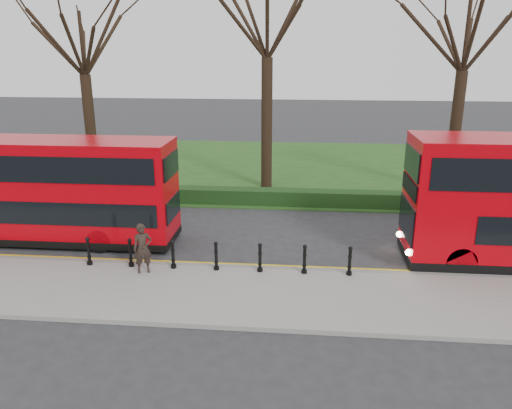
# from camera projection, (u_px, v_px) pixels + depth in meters

# --- Properties ---
(ground) EXTENTS (120.00, 120.00, 0.00)m
(ground) POSITION_uv_depth(u_px,v_px,m) (195.00, 257.00, 18.95)
(ground) COLOR #28282B
(ground) RESTS_ON ground
(pavement) EXTENTS (60.00, 4.00, 0.15)m
(pavement) POSITION_uv_depth(u_px,v_px,m) (175.00, 292.00, 16.08)
(pavement) COLOR gray
(pavement) RESTS_ON ground
(kerb) EXTENTS (60.00, 0.25, 0.16)m
(kerb) POSITION_uv_depth(u_px,v_px,m) (189.00, 266.00, 17.98)
(kerb) COLOR slate
(kerb) RESTS_ON ground
(grass_verge) EXTENTS (60.00, 18.00, 0.06)m
(grass_verge) POSITION_uv_depth(u_px,v_px,m) (242.00, 166.00, 33.18)
(grass_verge) COLOR #1F4517
(grass_verge) RESTS_ON ground
(hedge) EXTENTS (60.00, 0.90, 0.80)m
(hedge) POSITION_uv_depth(u_px,v_px,m) (223.00, 196.00, 25.28)
(hedge) COLOR black
(hedge) RESTS_ON ground
(yellow_line_outer) EXTENTS (60.00, 0.10, 0.01)m
(yellow_line_outer) POSITION_uv_depth(u_px,v_px,m) (191.00, 264.00, 18.28)
(yellow_line_outer) COLOR yellow
(yellow_line_outer) RESTS_ON ground
(yellow_line_inner) EXTENTS (60.00, 0.10, 0.01)m
(yellow_line_inner) POSITION_uv_depth(u_px,v_px,m) (192.00, 262.00, 18.47)
(yellow_line_inner) COLOR yellow
(yellow_line_inner) RESTS_ON ground
(tree_left) EXTENTS (7.19, 7.19, 11.24)m
(tree_left) POSITION_uv_depth(u_px,v_px,m) (81.00, 36.00, 26.68)
(tree_left) COLOR black
(tree_left) RESTS_ON ground
(tree_mid) EXTENTS (8.27, 8.27, 12.92)m
(tree_mid) POSITION_uv_depth(u_px,v_px,m) (267.00, 10.00, 25.43)
(tree_mid) COLOR black
(tree_mid) RESTS_ON ground
(tree_right) EXTENTS (7.51, 7.51, 11.74)m
(tree_right) POSITION_uv_depth(u_px,v_px,m) (468.00, 28.00, 24.81)
(tree_right) COLOR black
(tree_right) RESTS_ON ground
(bollard_row) EXTENTS (9.37, 0.15, 1.00)m
(bollard_row) POSITION_uv_depth(u_px,v_px,m) (216.00, 256.00, 17.38)
(bollard_row) COLOR black
(bollard_row) RESTS_ON pavement
(bus_lead) EXTENTS (10.53, 2.42, 4.19)m
(bus_lead) POSITION_uv_depth(u_px,v_px,m) (44.00, 191.00, 19.97)
(bus_lead) COLOR #B4000A
(bus_lead) RESTS_ON ground
(pedestrian) EXTENTS (0.75, 0.64, 1.76)m
(pedestrian) POSITION_uv_depth(u_px,v_px,m) (143.00, 248.00, 17.07)
(pedestrian) COLOR black
(pedestrian) RESTS_ON pavement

